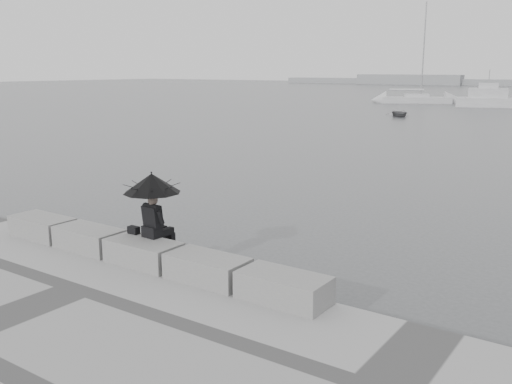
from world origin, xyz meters
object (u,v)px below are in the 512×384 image
Objects in this scene: sailboat_left at (416,99)px; dinghy at (399,114)px; seated_person at (152,190)px; motor_cruiser at (495,100)px.

dinghy is (5.96, -21.79, -0.24)m from sailboat_left.
seated_person reaches higher than dinghy.
motor_cruiser is at bearing 99.04° from seated_person.
sailboat_left reaches higher than dinghy.
dinghy is at bearing 107.22° from seated_person.
sailboat_left is (-17.49, 66.25, -1.50)m from seated_person.
seated_person is 0.11× the size of sailboat_left.
sailboat_left is at bearing 107.46° from seated_person.
motor_cruiser is (-7.10, 63.65, -1.11)m from seated_person.
seated_person is 45.96m from dinghy.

